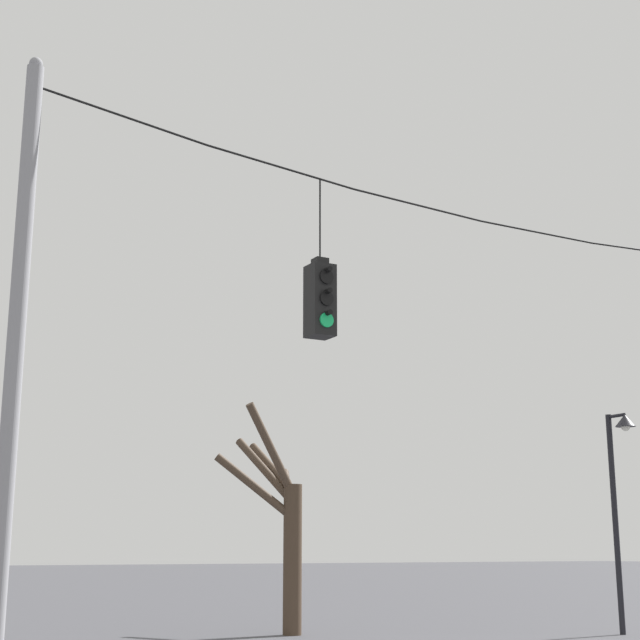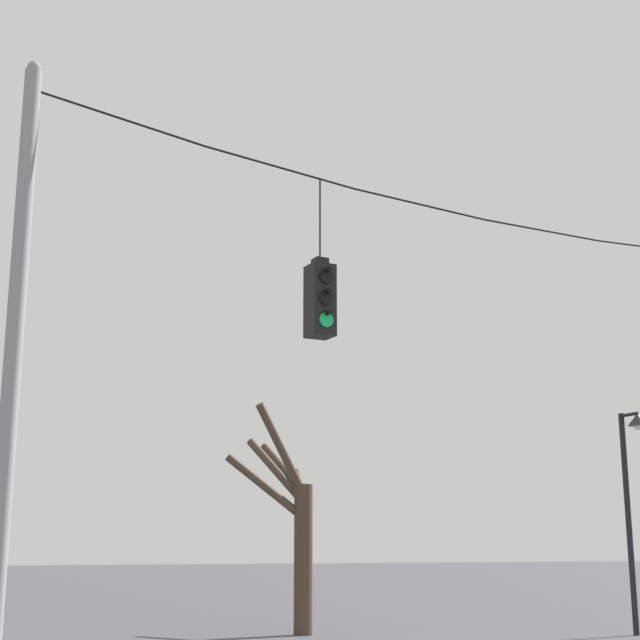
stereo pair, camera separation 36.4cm
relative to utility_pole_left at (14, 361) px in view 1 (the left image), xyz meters
The scene contains 5 objects.
utility_pole_left is the anchor object (origin of this frame).
span_wire 8.50m from the utility_pole_left, ahead, with size 15.90×0.03×0.64m.
traffic_light_over_intersection 4.16m from the utility_pole_left, ahead, with size 0.34×0.46×2.26m.
street_lamp 13.75m from the utility_pole_left, 15.92° to the left, with size 0.42×0.74×4.49m.
bare_tree 10.32m from the utility_pole_left, 45.62° to the left, with size 2.22×1.90×4.65m.
Camera 1 is at (-10.19, -11.61, 1.69)m, focal length 55.00 mm.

